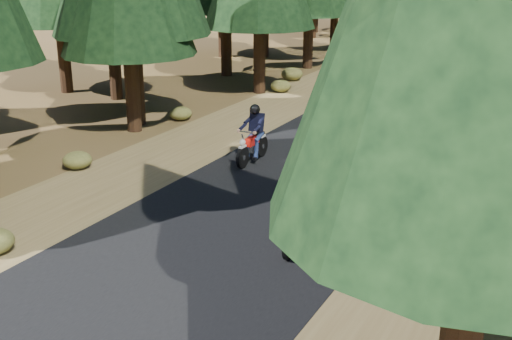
% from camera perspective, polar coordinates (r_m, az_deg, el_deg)
% --- Properties ---
extents(ground, '(120.00, 120.00, 0.00)m').
position_cam_1_polar(ground, '(14.18, -2.84, -5.95)').
color(ground, '#4E3D1C').
rests_on(ground, ground).
extents(road, '(6.00, 100.00, 0.01)m').
position_cam_1_polar(road, '(18.35, 5.10, -0.11)').
color(road, black).
rests_on(road, ground).
extents(shoulder_l, '(3.20, 100.00, 0.01)m').
position_cam_1_polar(shoulder_l, '(20.46, -6.86, 1.83)').
color(shoulder_l, brown).
rests_on(shoulder_l, ground).
extents(shoulder_r, '(3.20, 100.00, 0.01)m').
position_cam_1_polar(shoulder_r, '(17.23, 19.33, -2.43)').
color(shoulder_r, brown).
rests_on(shoulder_r, ground).
extents(understory_shrubs, '(14.23, 32.26, 0.65)m').
position_cam_1_polar(understory_shrubs, '(19.41, 8.84, 1.63)').
color(understory_shrubs, '#474C1E').
rests_on(understory_shrubs, ground).
extents(rider_lead, '(0.85, 2.04, 1.77)m').
position_cam_1_polar(rider_lead, '(13.52, 3.79, -4.49)').
color(rider_lead, silver).
rests_on(rider_lead, road).
extents(rider_follow, '(0.62, 1.94, 1.72)m').
position_cam_1_polar(rider_follow, '(18.91, -0.32, 2.36)').
color(rider_follow, '#A3110A').
rests_on(rider_follow, road).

